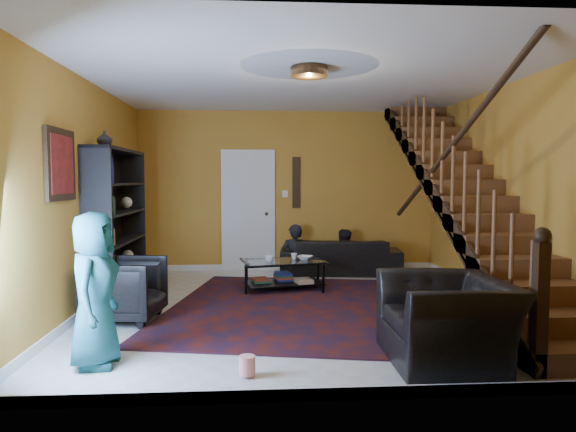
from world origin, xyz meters
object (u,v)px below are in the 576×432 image
object	(u,v)px
armchair_right	(446,320)
coffee_table	(284,273)
sofa	(340,256)
bookshelf	(118,227)
armchair_left	(125,289)

from	to	relation	value
armchair_right	coffee_table	size ratio (longest dim) A/B	0.90
sofa	armchair_right	bearing A→B (deg)	99.04
sofa	bookshelf	bearing A→B (deg)	33.60
armchair_left	coffee_table	world-z (taller)	armchair_left
armchair_left	armchair_right	bearing A→B (deg)	-108.73
armchair_left	coffee_table	bearing A→B (deg)	-44.23
bookshelf	coffee_table	size ratio (longest dim) A/B	1.59
bookshelf	armchair_left	distance (m)	1.30
sofa	coffee_table	size ratio (longest dim) A/B	1.62
bookshelf	sofa	xyz separation A→B (m)	(3.28, 1.70, -0.67)
bookshelf	armchair_left	xyz separation A→B (m)	(0.35, -1.09, -0.60)
sofa	coffee_table	xyz separation A→B (m)	(-1.04, -1.29, -0.05)
sofa	armchair_left	size ratio (longest dim) A/B	2.56
bookshelf	armchair_left	size ratio (longest dim) A/B	2.52
armchair_right	coffee_table	bearing A→B (deg)	-157.16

